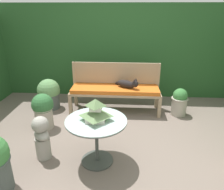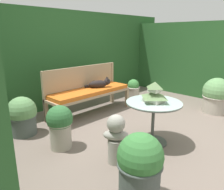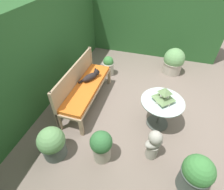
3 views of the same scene
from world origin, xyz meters
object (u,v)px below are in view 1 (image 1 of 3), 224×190
object	(u,v)px
garden_bust	(42,136)
potted_plant_table_far	(179,102)
pagoda_birdhouse	(96,111)
potted_plant_hedge_corner	(49,94)
potted_plant_patio_mid	(43,110)
patio_table	(96,129)
garden_bench	(115,91)
cat	(128,84)

from	to	relation	value
garden_bust	potted_plant_table_far	world-z (taller)	garden_bust
pagoda_birdhouse	potted_plant_hedge_corner	distance (m)	1.99
potted_plant_hedge_corner	potted_plant_patio_mid	bearing A→B (deg)	-77.57
patio_table	potted_plant_patio_mid	bearing A→B (deg)	141.08
garden_bench	potted_plant_patio_mid	size ratio (longest dim) A/B	2.82
pagoda_birdhouse	potted_plant_table_far	xyz separation A→B (m)	(1.34, 1.43, -0.46)
potted_plant_hedge_corner	potted_plant_table_far	bearing A→B (deg)	-2.91
potted_plant_table_far	potted_plant_hedge_corner	size ratio (longest dim) A/B	0.87
cat	garden_bench	bearing A→B (deg)	-155.24
potted_plant_table_far	patio_table	bearing A→B (deg)	-133.05
cat	potted_plant_patio_mid	xyz separation A→B (m)	(-1.36, -0.70, -0.24)
potted_plant_table_far	potted_plant_hedge_corner	world-z (taller)	potted_plant_hedge_corner
potted_plant_patio_mid	patio_table	bearing A→B (deg)	-38.92
potted_plant_patio_mid	potted_plant_hedge_corner	world-z (taller)	potted_plant_patio_mid
cat	pagoda_birdhouse	world-z (taller)	pagoda_birdhouse
pagoda_birdhouse	patio_table	bearing A→B (deg)	0.00
garden_bench	potted_plant_patio_mid	distance (m)	1.34
cat	pagoda_birdhouse	bearing A→B (deg)	-75.49
pagoda_birdhouse	garden_bust	xyz separation A→B (m)	(-0.72, 0.03, -0.40)
garden_bench	pagoda_birdhouse	size ratio (longest dim) A/B	5.48
garden_bench	potted_plant_patio_mid	world-z (taller)	potted_plant_patio_mid
garden_bust	potted_plant_hedge_corner	distance (m)	1.59
cat	patio_table	distance (m)	1.55
pagoda_birdhouse	garden_bench	bearing A→B (deg)	84.47
cat	garden_bust	distance (m)	1.85
patio_table	potted_plant_table_far	bearing A→B (deg)	46.95
garden_bust	potted_plant_patio_mid	size ratio (longest dim) A/B	1.01
potted_plant_table_far	pagoda_birdhouse	bearing A→B (deg)	-133.05
patio_table	garden_bench	bearing A→B (deg)	84.47
garden_bench	potted_plant_hedge_corner	xyz separation A→B (m)	(-1.30, 0.05, -0.12)
pagoda_birdhouse	garden_bust	world-z (taller)	pagoda_birdhouse
cat	potted_plant_patio_mid	size ratio (longest dim) A/B	0.72
cat	potted_plant_patio_mid	bearing A→B (deg)	-124.01
potted_plant_patio_mid	pagoda_birdhouse	bearing A→B (deg)	-38.92
cat	garden_bust	xyz separation A→B (m)	(-1.10, -1.47, -0.24)
garden_bench	potted_plant_hedge_corner	world-z (taller)	potted_plant_hedge_corner
garden_bust	potted_plant_patio_mid	bearing A→B (deg)	160.90
garden_bust	potted_plant_patio_mid	distance (m)	0.81
garden_bust	patio_table	bearing A→B (deg)	49.61
patio_table	pagoda_birdhouse	bearing A→B (deg)	180.00
patio_table	potted_plant_hedge_corner	size ratio (longest dim) A/B	1.27
garden_bust	potted_plant_hedge_corner	xyz separation A→B (m)	(-0.43, 1.53, -0.02)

